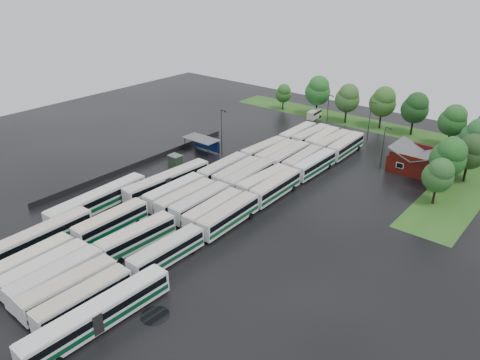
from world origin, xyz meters
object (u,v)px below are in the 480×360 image
Objects in this scene: brick_building at (417,163)px; artic_bus_east at (98,315)px; minibus at (314,114)px; artic_bus_west_a at (34,240)px.

brick_building is 70.27m from artic_bus_east.
artic_bus_east is at bearing -81.15° from minibus.
artic_bus_west_a is at bearing -116.81° from brick_building.
artic_bus_east is at bearing -11.02° from artic_bus_west_a.
artic_bus_east is at bearing -99.72° from brick_building.
minibus is (-23.11, 86.53, -0.67)m from artic_bus_east.
brick_building is 0.54× the size of artic_bus_west_a.
artic_bus_west_a is at bearing -94.85° from minibus.
brick_building is 0.52× the size of artic_bus_east.
artic_bus_west_a is 21.60m from artic_bus_east.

